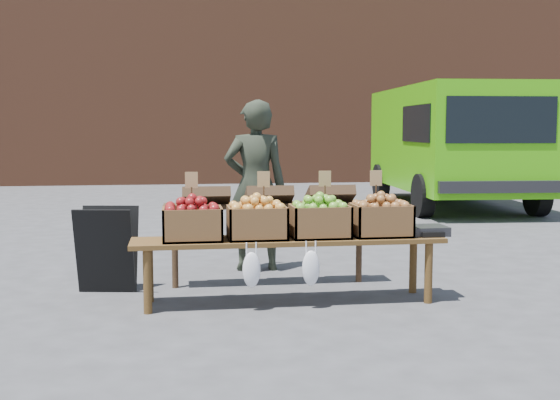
{
  "coord_description": "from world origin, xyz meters",
  "views": [
    {
      "loc": [
        -0.79,
        -6.24,
        1.51
      ],
      "look_at": [
        0.16,
        0.19,
        0.85
      ],
      "focal_mm": 45.0,
      "sensor_mm": 36.0,
      "label": 1
    }
  ],
  "objects": [
    {
      "name": "delivery_van",
      "position": [
        4.49,
        6.73,
        1.15
      ],
      "size": [
        2.67,
        5.26,
        2.29
      ],
      "primitive_type": null,
      "rotation": [
        0.0,
        0.0,
        -0.06
      ],
      "color": "#40B009",
      "rests_on": "ground"
    },
    {
      "name": "crate_green_apples",
      "position": [
        0.98,
        -0.31,
        0.71
      ],
      "size": [
        0.5,
        0.4,
        0.28
      ],
      "primitive_type": null,
      "color": "#A36532",
      "rests_on": "display_bench"
    },
    {
      "name": "brick_building",
      "position": [
        0.0,
        15.0,
        5.0
      ],
      "size": [
        24.0,
        4.0,
        10.0
      ],
      "primitive_type": "cube",
      "color": "brown",
      "rests_on": "ground"
    },
    {
      "name": "back_table",
      "position": [
        0.08,
        0.41,
        0.52
      ],
      "size": [
        2.1,
        0.44,
        1.04
      ],
      "primitive_type": null,
      "color": "#3C2919",
      "rests_on": "ground"
    },
    {
      "name": "crate_red_apples",
      "position": [
        0.43,
        -0.31,
        0.71
      ],
      "size": [
        0.5,
        0.4,
        0.28
      ],
      "primitive_type": null,
      "color": "#549B33",
      "rests_on": "display_bench"
    },
    {
      "name": "ground",
      "position": [
        0.0,
        0.0,
        0.0
      ],
      "size": [
        80.0,
        80.0,
        0.0
      ],
      "primitive_type": "plane",
      "color": "#424244"
    },
    {
      "name": "crate_golden_apples",
      "position": [
        -0.67,
        -0.31,
        0.71
      ],
      "size": [
        0.5,
        0.4,
        0.28
      ],
      "primitive_type": null,
      "color": "#6F0606",
      "rests_on": "display_bench"
    },
    {
      "name": "display_bench",
      "position": [
        0.16,
        -0.31,
        0.28
      ],
      "size": [
        2.7,
        0.56,
        0.57
      ],
      "primitive_type": null,
      "color": "#4F3517",
      "rests_on": "ground"
    },
    {
      "name": "vendor",
      "position": [
        0.04,
        1.16,
        0.91
      ],
      "size": [
        0.67,
        0.45,
        1.82
      ],
      "primitive_type": "imported",
      "rotation": [
        0.0,
        0.0,
        3.12
      ],
      "color": "#252B20",
      "rests_on": "ground"
    },
    {
      "name": "weighing_scale",
      "position": [
        1.41,
        -0.31,
        0.61
      ],
      "size": [
        0.34,
        0.3,
        0.08
      ],
      "primitive_type": "cube",
      "color": "#232326",
      "rests_on": "display_bench"
    },
    {
      "name": "chalkboard_sign",
      "position": [
        -1.44,
        0.33,
        0.4
      ],
      "size": [
        0.57,
        0.38,
        0.8
      ],
      "primitive_type": null,
      "rotation": [
        0.0,
        0.0,
        -0.17
      ],
      "color": "black",
      "rests_on": "ground"
    },
    {
      "name": "crate_russet_pears",
      "position": [
        -0.12,
        -0.31,
        0.71
      ],
      "size": [
        0.5,
        0.4,
        0.28
      ],
      "primitive_type": null,
      "color": "gold",
      "rests_on": "display_bench"
    }
  ]
}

